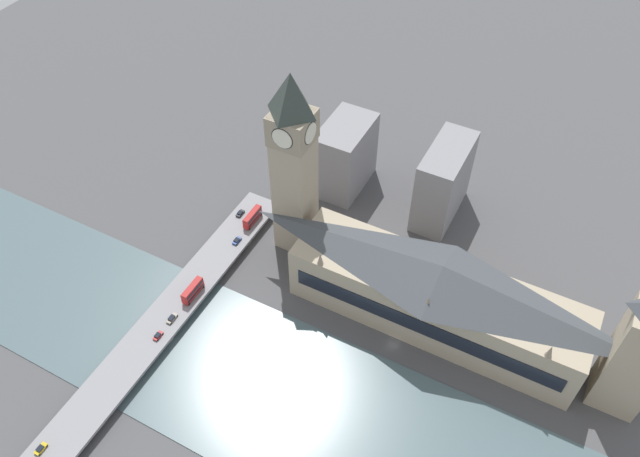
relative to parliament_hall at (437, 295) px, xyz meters
The scene contains 15 objects.
ground_plane 23.07m from the parliament_hall, 152.73° to the left, with size 600.00×600.00×0.00m, color #4C4C4F.
river_water 52.66m from the parliament_hall, behind, with size 56.68×360.00×0.30m, color #4C6066.
parliament_hall is the anchor object (origin of this frame).
clock_tower 67.18m from the parliament_hall, 79.41° to the left, with size 13.99×13.99×77.10m.
victoria_tower 62.44m from the parliament_hall, 89.95° to the right, with size 14.65×14.65×54.01m.
road_bridge 96.99m from the parliament_hall, 121.20° to the left, with size 145.36×14.51×4.04m.
double_decker_bus_lead 80.22m from the parliament_hall, 83.62° to the left, with size 10.61×2.48×5.03m.
double_decker_bus_mid 85.52m from the parliament_hall, 112.05° to the left, with size 10.44×2.52×5.04m.
car_northbound_lead 91.35m from the parliament_hall, 119.09° to the left, with size 4.58×1.80×1.47m.
car_northbound_mid 87.13m from the parliament_hall, 83.42° to the left, with size 4.03×1.90×1.36m.
car_northbound_tail 95.36m from the parliament_hall, 123.30° to the left, with size 3.83×1.78×1.35m.
car_southbound_lead 79.84m from the parliament_hall, 92.28° to the left, with size 4.08×1.91×1.37m.
car_southbound_mid 131.83m from the parliament_hall, 139.44° to the left, with size 3.95×1.81×1.39m.
city_block_west 77.26m from the parliament_hall, 49.67° to the left, with size 28.16×17.31×30.77m.
city_block_center 55.24m from the parliament_hall, 17.94° to the left, with size 31.83×14.22×33.02m.
Camera 1 is at (-114.65, -31.88, 184.13)m, focal length 35.00 mm.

